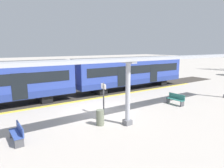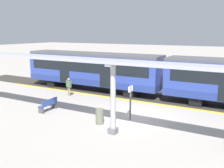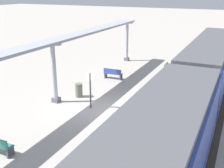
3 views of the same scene
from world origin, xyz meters
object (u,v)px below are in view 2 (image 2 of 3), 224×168
object	(u,v)px
train_near_carriage	(92,70)
bench_near_end	(49,105)
passenger_waiting_near_edge	(69,85)
canopy_pillar_second	(113,99)
trash_bin	(100,116)
platform_info_sign	(130,99)

from	to	relation	value
train_near_carriage	bench_near_end	world-z (taller)	train_near_carriage
passenger_waiting_near_edge	train_near_carriage	bearing A→B (deg)	174.86
canopy_pillar_second	trash_bin	world-z (taller)	canopy_pillar_second
train_near_carriage	platform_info_sign	size ratio (longest dim) A/B	6.11
canopy_pillar_second	passenger_waiting_near_edge	xyz separation A→B (m)	(-5.22, -7.19, -0.96)
bench_near_end	canopy_pillar_second	bearing A→B (deg)	77.54
bench_near_end	trash_bin	distance (m)	4.45
trash_bin	platform_info_sign	distance (m)	2.20
canopy_pillar_second	bench_near_end	size ratio (longest dim) A/B	2.52
passenger_waiting_near_edge	canopy_pillar_second	bearing A→B (deg)	54.02
platform_info_sign	bench_near_end	bearing A→B (deg)	-78.22
bench_near_end	passenger_waiting_near_edge	world-z (taller)	passenger_waiting_near_edge
platform_info_sign	passenger_waiting_near_edge	distance (m)	7.57
bench_near_end	platform_info_sign	bearing A→B (deg)	101.78
passenger_waiting_near_edge	platform_info_sign	bearing A→B (deg)	68.67
bench_near_end	trash_bin	world-z (taller)	trash_bin
platform_info_sign	trash_bin	bearing A→B (deg)	-37.66
passenger_waiting_near_edge	trash_bin	bearing A→B (deg)	53.12
bench_near_end	platform_info_sign	size ratio (longest dim) A/B	0.69
train_near_carriage	passenger_waiting_near_edge	xyz separation A→B (m)	(3.13, -0.28, -0.86)
train_near_carriage	platform_info_sign	distance (m)	8.98
trash_bin	platform_info_sign	size ratio (longest dim) A/B	0.42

